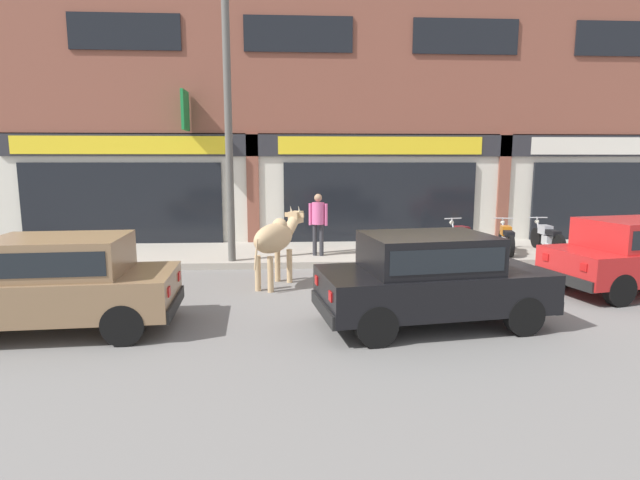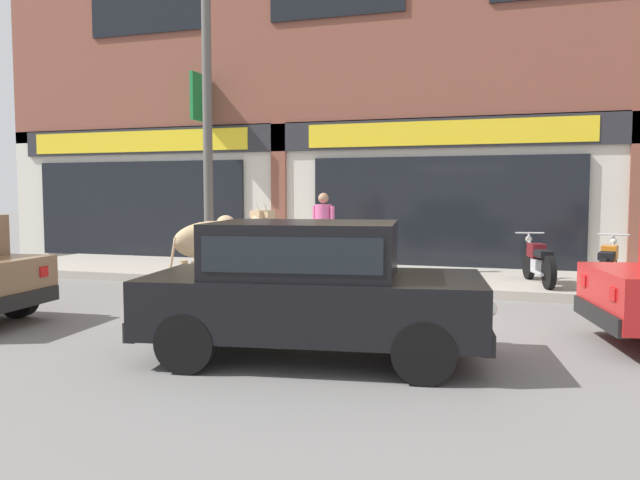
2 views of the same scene
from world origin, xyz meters
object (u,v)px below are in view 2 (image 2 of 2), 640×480
(cow, at_px, (217,241))
(utility_pole, at_px, (207,116))
(motorcycle_1, at_px, (608,264))
(motorcycle_0, at_px, (538,262))
(pedestrian, at_px, (323,225))
(car_2, at_px, (310,283))

(cow, xyz_separation_m, utility_pole, (-1.14, 1.90, 2.22))
(cow, height_order, motorcycle_1, cow)
(cow, relative_size, motorcycle_1, 1.11)
(motorcycle_0, height_order, pedestrian, pedestrian)
(cow, xyz_separation_m, pedestrian, (1.01, 2.46, 0.14))
(motorcycle_1, xyz_separation_m, utility_pole, (-7.19, -0.69, 2.67))
(cow, distance_m, motorcycle_0, 5.60)
(motorcycle_0, bearing_deg, cow, -151.98)
(cow, relative_size, motorcycle_0, 1.11)
(car_2, bearing_deg, motorcycle_1, 56.25)
(utility_pole, bearing_deg, motorcycle_0, 6.78)
(motorcycle_0, height_order, utility_pole, utility_pole)
(car_2, distance_m, motorcycle_1, 6.42)
(cow, height_order, car_2, cow)
(car_2, relative_size, utility_pole, 0.62)
(car_2, distance_m, motorcycle_0, 5.89)
(motorcycle_1, xyz_separation_m, pedestrian, (-5.04, -0.13, 0.60))
(cow, bearing_deg, car_2, -47.76)
(motorcycle_1, relative_size, utility_pole, 0.29)
(car_2, relative_size, pedestrian, 2.35)
(cow, distance_m, motorcycle_1, 6.60)
(car_2, distance_m, pedestrian, 5.42)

